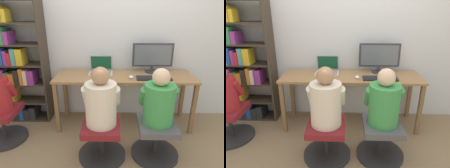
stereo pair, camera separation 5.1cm
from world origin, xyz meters
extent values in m
plane|color=#846B4C|center=(0.00, 0.00, 0.00)|extent=(14.00, 14.00, 0.00)
cube|color=silver|center=(0.00, 0.62, 1.30)|extent=(10.00, 0.05, 2.60)
cube|color=olive|center=(0.00, 0.28, 0.73)|extent=(1.88, 0.55, 0.03)
cube|color=brown|center=(-0.90, 0.04, 0.36)|extent=(0.05, 0.05, 0.72)
cube|color=brown|center=(0.90, 0.04, 0.36)|extent=(0.05, 0.05, 0.72)
cube|color=brown|center=(-0.90, 0.51, 0.36)|extent=(0.05, 0.05, 0.72)
cube|color=brown|center=(0.90, 0.51, 0.36)|extent=(0.05, 0.05, 0.72)
cylinder|color=#333338|center=(0.39, 0.44, 0.75)|extent=(0.19, 0.19, 0.01)
cylinder|color=#333338|center=(0.39, 0.44, 0.80)|extent=(0.04, 0.04, 0.07)
cube|color=#333338|center=(0.39, 0.44, 1.00)|extent=(0.56, 0.02, 0.33)
cube|color=slate|center=(0.39, 0.42, 1.00)|extent=(0.51, 0.01, 0.28)
cube|color=#B7B7BC|center=(-0.33, 0.33, 0.76)|extent=(0.33, 0.23, 0.02)
cube|color=gray|center=(-0.33, 0.33, 0.77)|extent=(0.29, 0.18, 0.00)
cube|color=#B7B7BC|center=(-0.33, 0.47, 0.88)|extent=(0.33, 0.06, 0.22)
cube|color=#144C2D|center=(-0.33, 0.47, 0.88)|extent=(0.29, 0.05, 0.19)
cube|color=#232326|center=(0.37, 0.15, 0.76)|extent=(0.45, 0.16, 0.02)
cube|color=black|center=(0.37, 0.15, 0.77)|extent=(0.41, 0.13, 0.00)
ellipsoid|color=silver|center=(0.08, 0.17, 0.76)|extent=(0.06, 0.10, 0.03)
cylinder|color=#262628|center=(0.34, -0.39, 0.02)|extent=(0.54, 0.54, 0.04)
cylinder|color=#262628|center=(0.34, -0.39, 0.20)|extent=(0.05, 0.05, 0.33)
cube|color=#4C4C51|center=(0.34, -0.39, 0.40)|extent=(0.41, 0.45, 0.07)
cylinder|color=#262628|center=(-0.28, -0.42, 0.02)|extent=(0.54, 0.54, 0.04)
cylinder|color=#262628|center=(-0.28, -0.42, 0.20)|extent=(0.05, 0.05, 0.33)
cube|color=maroon|center=(-0.28, -0.42, 0.40)|extent=(0.41, 0.45, 0.07)
cylinder|color=#388C47|center=(0.34, -0.39, 0.65)|extent=(0.32, 0.32, 0.44)
sphere|color=beige|center=(0.34, -0.39, 0.96)|extent=(0.18, 0.18, 0.18)
cylinder|color=#388C47|center=(0.18, -0.33, 0.72)|extent=(0.09, 0.20, 0.26)
cylinder|color=#388C47|center=(0.49, -0.33, 0.72)|extent=(0.09, 0.20, 0.26)
cylinder|color=beige|center=(-0.28, -0.42, 0.66)|extent=(0.33, 0.33, 0.46)
sphere|color=#A87A56|center=(-0.28, -0.42, 0.98)|extent=(0.18, 0.18, 0.18)
cylinder|color=beige|center=(-0.43, -0.36, 0.73)|extent=(0.09, 0.21, 0.27)
cylinder|color=beige|center=(-0.12, -0.36, 0.73)|extent=(0.09, 0.21, 0.27)
cube|color=#382D23|center=(-1.12, 0.42, 0.86)|extent=(0.02, 0.29, 1.72)
cube|color=#382D23|center=(-1.49, 0.42, 0.01)|extent=(0.72, 0.28, 0.02)
cube|color=#382D23|center=(-1.49, 0.42, 0.29)|extent=(0.72, 0.28, 0.02)
cube|color=#382D23|center=(-1.49, 0.42, 0.58)|extent=(0.72, 0.28, 0.02)
cube|color=#382D23|center=(-1.49, 0.42, 0.86)|extent=(0.72, 0.28, 0.02)
cube|color=#382D23|center=(-1.49, 0.42, 1.14)|extent=(0.72, 0.28, 0.02)
cube|color=#382D23|center=(-1.49, 0.42, 1.43)|extent=(0.72, 0.28, 0.02)
cube|color=red|center=(-1.81, 0.39, 0.11)|extent=(0.06, 0.22, 0.18)
cube|color=teal|center=(-1.74, 0.36, 0.13)|extent=(0.07, 0.16, 0.21)
cube|color=#1E4C9E|center=(-1.67, 0.38, 0.13)|extent=(0.06, 0.19, 0.21)
cube|color=#262628|center=(-1.60, 0.37, 0.14)|extent=(0.07, 0.17, 0.24)
cube|color=#1E4C9E|center=(-1.53, 0.37, 0.13)|extent=(0.06, 0.17, 0.22)
cube|color=#262628|center=(-1.45, 0.37, 0.10)|extent=(0.09, 0.19, 0.16)
cube|color=#262628|center=(-1.36, 0.40, 0.12)|extent=(0.08, 0.25, 0.20)
cube|color=orange|center=(-1.82, 0.38, 0.38)|extent=(0.04, 0.21, 0.16)
cube|color=orange|center=(-1.76, 0.37, 0.41)|extent=(0.07, 0.19, 0.22)
cube|color=orange|center=(-1.68, 0.39, 0.39)|extent=(0.08, 0.22, 0.16)
cube|color=gold|center=(-1.61, 0.39, 0.42)|extent=(0.04, 0.22, 0.22)
cube|color=#8C338C|center=(-1.73, 0.39, 0.70)|extent=(0.07, 0.22, 0.21)
cube|color=#2D8C47|center=(-1.66, 0.40, 0.67)|extent=(0.06, 0.23, 0.17)
cube|color=orange|center=(-1.59, 0.39, 0.67)|extent=(0.08, 0.22, 0.16)
cube|color=#262628|center=(-1.51, 0.39, 0.69)|extent=(0.07, 0.22, 0.21)
cube|color=orange|center=(-1.44, 0.37, 0.70)|extent=(0.05, 0.18, 0.23)
cube|color=silver|center=(-1.39, 0.39, 0.69)|extent=(0.05, 0.23, 0.21)
cube|color=#8C338C|center=(-1.31, 0.39, 0.69)|extent=(0.08, 0.23, 0.20)
cube|color=#1E4C9E|center=(-1.67, 0.36, 0.99)|extent=(0.05, 0.16, 0.23)
cube|color=#8C338C|center=(-1.61, 0.37, 0.97)|extent=(0.05, 0.19, 0.20)
cube|color=red|center=(-1.56, 0.39, 0.96)|extent=(0.05, 0.23, 0.17)
cube|color=teal|center=(-1.50, 0.36, 0.98)|extent=(0.06, 0.17, 0.22)
cube|color=gold|center=(-1.42, 0.37, 0.98)|extent=(0.09, 0.19, 0.22)
cube|color=#2D8C47|center=(-1.68, 0.39, 1.25)|extent=(0.08, 0.23, 0.19)
cube|color=#2D8C47|center=(-1.61, 0.37, 1.27)|extent=(0.05, 0.19, 0.22)
cube|color=#8C338C|center=(-1.55, 0.39, 1.24)|extent=(0.06, 0.23, 0.17)
cube|color=gold|center=(-1.60, 0.39, 1.53)|extent=(0.07, 0.22, 0.19)
cube|color=gold|center=(-1.53, 0.36, 1.52)|extent=(0.05, 0.17, 0.16)
cylinder|color=#262628|center=(-1.55, -0.14, 0.02)|extent=(0.54, 0.54, 0.04)
cylinder|color=#262628|center=(-1.55, -0.14, 0.20)|extent=(0.05, 0.05, 0.33)
cube|color=maroon|center=(-1.55, -0.14, 0.40)|extent=(0.41, 0.45, 0.07)
cylinder|color=maroon|center=(-1.40, -0.08, 0.69)|extent=(0.09, 0.19, 0.24)
camera|label=1|loc=(-0.12, -2.30, 1.62)|focal=32.00mm
camera|label=2|loc=(-0.07, -2.29, 1.62)|focal=32.00mm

